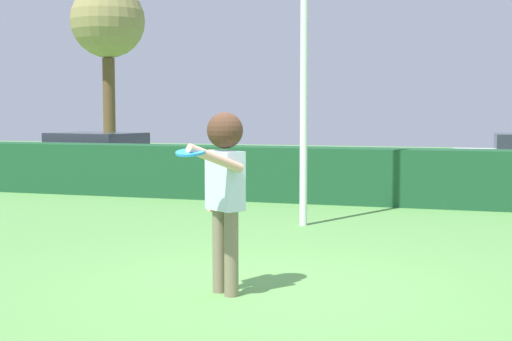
% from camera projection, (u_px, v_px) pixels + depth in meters
% --- Properties ---
extents(ground_plane, '(60.00, 60.00, 0.00)m').
position_uv_depth(ground_plane, '(262.00, 290.00, 7.42)').
color(ground_plane, '#5D984C').
extents(person, '(0.49, 0.84, 1.80)m').
position_uv_depth(person, '(224.00, 177.00, 7.15)').
color(person, '#7A6D55').
rests_on(person, ground).
extents(frisbee, '(0.27, 0.27, 0.07)m').
position_uv_depth(frisbee, '(190.00, 152.00, 6.64)').
color(frisbee, '#268CE5').
extents(lamppost, '(0.24, 0.24, 5.97)m').
position_uv_depth(lamppost, '(304.00, 14.00, 11.32)').
color(lamppost, silver).
rests_on(lamppost, ground).
extents(hedge_row, '(22.23, 0.90, 1.08)m').
position_uv_depth(hedge_row, '(371.00, 176.00, 14.20)').
color(hedge_row, '#1B4D2B').
rests_on(hedge_row, ground).
extents(parked_car_silver, '(4.47, 2.56, 1.25)m').
position_uv_depth(parked_car_silver, '(97.00, 155.00, 18.54)').
color(parked_car_silver, '#B7B7BC').
rests_on(parked_car_silver, ground).
extents(oak_tree, '(2.53, 2.53, 6.13)m').
position_uv_depth(oak_tree, '(108.00, 24.00, 24.95)').
color(oak_tree, brown).
rests_on(oak_tree, ground).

